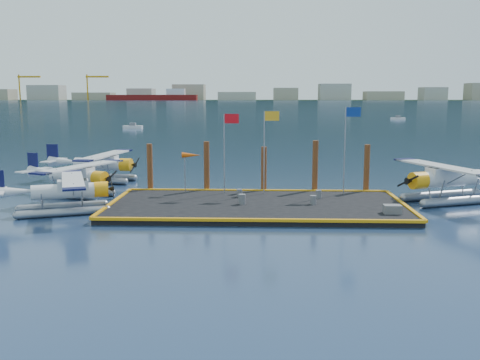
{
  "coord_description": "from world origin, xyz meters",
  "views": [
    {
      "loc": [
        0.17,
        -36.12,
        7.75
      ],
      "look_at": [
        -1.25,
        2.0,
        1.71
      ],
      "focal_mm": 40.0,
      "sensor_mm": 36.0,
      "label": 1
    }
  ],
  "objects_px": {
    "drum_2": "(313,200)",
    "piling_4": "(367,170)",
    "flagpole_blue": "(348,137)",
    "piling_2": "(264,171)",
    "piling_3": "(315,168)",
    "flagpole_yellow": "(267,139)",
    "drum_5": "(239,193)",
    "seaplane_c": "(101,166)",
    "piling_1": "(207,168)",
    "windsock": "(191,156)",
    "seaplane_a": "(68,193)",
    "piling_0": "(150,169)",
    "seaplane_b": "(77,178)",
    "seaplane_d": "(448,181)",
    "flagpole_red": "(227,141)",
    "drum_0": "(242,199)",
    "drum_4": "(319,194)",
    "crate": "(392,209)"
  },
  "relations": [
    {
      "from": "drum_2",
      "to": "piling_1",
      "type": "height_order",
      "value": "piling_1"
    },
    {
      "from": "seaplane_b",
      "to": "seaplane_d",
      "type": "xyz_separation_m",
      "value": [
        27.9,
        -1.48,
        0.18
      ]
    },
    {
      "from": "flagpole_red",
      "to": "piling_4",
      "type": "relative_size",
      "value": 1.5
    },
    {
      "from": "flagpole_blue",
      "to": "piling_2",
      "type": "xyz_separation_m",
      "value": [
        -6.2,
        1.6,
        -2.79
      ]
    },
    {
      "from": "drum_4",
      "to": "drum_5",
      "type": "distance_m",
      "value": 5.76
    },
    {
      "from": "drum_0",
      "to": "piling_4",
      "type": "relative_size",
      "value": 0.17
    },
    {
      "from": "seaplane_c",
      "to": "drum_2",
      "type": "bearing_deg",
      "value": 66.03
    },
    {
      "from": "seaplane_a",
      "to": "flagpole_blue",
      "type": "relative_size",
      "value": 1.3
    },
    {
      "from": "seaplane_b",
      "to": "drum_4",
      "type": "xyz_separation_m",
      "value": [
        18.46,
        -2.33,
        -0.69
      ]
    },
    {
      "from": "drum_5",
      "to": "drum_2",
      "type": "bearing_deg",
      "value": -26.21
    },
    {
      "from": "flagpole_red",
      "to": "piling_0",
      "type": "bearing_deg",
      "value": 165.54
    },
    {
      "from": "seaplane_a",
      "to": "flagpole_yellow",
      "type": "relative_size",
      "value": 1.36
    },
    {
      "from": "seaplane_c",
      "to": "piling_4",
      "type": "bearing_deg",
      "value": 83.99
    },
    {
      "from": "seaplane_b",
      "to": "piling_1",
      "type": "distance_m",
      "value": 10.1
    },
    {
      "from": "flagpole_blue",
      "to": "piling_0",
      "type": "xyz_separation_m",
      "value": [
        -15.2,
        1.6,
        -2.69
      ]
    },
    {
      "from": "seaplane_c",
      "to": "drum_2",
      "type": "xyz_separation_m",
      "value": [
        17.96,
        -11.37,
        -0.76
      ]
    },
    {
      "from": "piling_4",
      "to": "crate",
      "type": "bearing_deg",
      "value": -89.71
    },
    {
      "from": "seaplane_d",
      "to": "piling_0",
      "type": "distance_m",
      "value": 22.54
    },
    {
      "from": "drum_4",
      "to": "piling_3",
      "type": "relative_size",
      "value": 0.14
    },
    {
      "from": "seaplane_b",
      "to": "crate",
      "type": "height_order",
      "value": "seaplane_b"
    },
    {
      "from": "seaplane_b",
      "to": "seaplane_c",
      "type": "height_order",
      "value": "seaplane_c"
    },
    {
      "from": "drum_4",
      "to": "piling_0",
      "type": "relative_size",
      "value": 0.15
    },
    {
      "from": "seaplane_a",
      "to": "piling_1",
      "type": "relative_size",
      "value": 2.01
    },
    {
      "from": "drum_4",
      "to": "piling_0",
      "type": "bearing_deg",
      "value": 165.26
    },
    {
      "from": "flagpole_blue",
      "to": "piling_2",
      "type": "relative_size",
      "value": 1.71
    },
    {
      "from": "seaplane_a",
      "to": "piling_2",
      "type": "height_order",
      "value": "piling_2"
    },
    {
      "from": "seaplane_d",
      "to": "drum_4",
      "type": "distance_m",
      "value": 9.52
    },
    {
      "from": "seaplane_a",
      "to": "piling_0",
      "type": "distance_m",
      "value": 8.19
    },
    {
      "from": "windsock",
      "to": "flagpole_red",
      "type": "bearing_deg",
      "value": 0.0
    },
    {
      "from": "piling_0",
      "to": "piling_1",
      "type": "xyz_separation_m",
      "value": [
        4.5,
        0.0,
        0.1
      ]
    },
    {
      "from": "drum_5",
      "to": "flagpole_yellow",
      "type": "bearing_deg",
      "value": 35.71
    },
    {
      "from": "drum_5",
      "to": "flagpole_yellow",
      "type": "height_order",
      "value": "flagpole_yellow"
    },
    {
      "from": "seaplane_a",
      "to": "seaplane_b",
      "type": "bearing_deg",
      "value": 172.92
    },
    {
      "from": "piling_3",
      "to": "flagpole_yellow",
      "type": "bearing_deg",
      "value": -157.15
    },
    {
      "from": "drum_0",
      "to": "piling_2",
      "type": "height_order",
      "value": "piling_2"
    },
    {
      "from": "flagpole_blue",
      "to": "seaplane_b",
      "type": "bearing_deg",
      "value": 178.55
    },
    {
      "from": "crate",
      "to": "seaplane_c",
      "type": "bearing_deg",
      "value": 148.17
    },
    {
      "from": "flagpole_red",
      "to": "piling_4",
      "type": "xyz_separation_m",
      "value": [
        10.79,
        1.6,
        -2.4
      ]
    },
    {
      "from": "piling_3",
      "to": "piling_4",
      "type": "bearing_deg",
      "value": 0.0
    },
    {
      "from": "seaplane_c",
      "to": "piling_2",
      "type": "bearing_deg",
      "value": 76.74
    },
    {
      "from": "seaplane_a",
      "to": "drum_2",
      "type": "distance_m",
      "value": 16.49
    },
    {
      "from": "piling_3",
      "to": "piling_4",
      "type": "height_order",
      "value": "piling_3"
    },
    {
      "from": "drum_4",
      "to": "flagpole_blue",
      "type": "height_order",
      "value": "flagpole_blue"
    },
    {
      "from": "drum_5",
      "to": "piling_3",
      "type": "distance_m",
      "value": 6.71
    },
    {
      "from": "windsock",
      "to": "piling_2",
      "type": "distance_m",
      "value": 5.9
    },
    {
      "from": "piling_1",
      "to": "piling_4",
      "type": "height_order",
      "value": "piling_1"
    },
    {
      "from": "drum_2",
      "to": "piling_4",
      "type": "relative_size",
      "value": 0.15
    },
    {
      "from": "drum_0",
      "to": "piling_1",
      "type": "bearing_deg",
      "value": 117.56
    },
    {
      "from": "drum_0",
      "to": "flagpole_yellow",
      "type": "relative_size",
      "value": 0.11
    },
    {
      "from": "flagpole_blue",
      "to": "windsock",
      "type": "bearing_deg",
      "value": 180.0
    }
  ]
}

